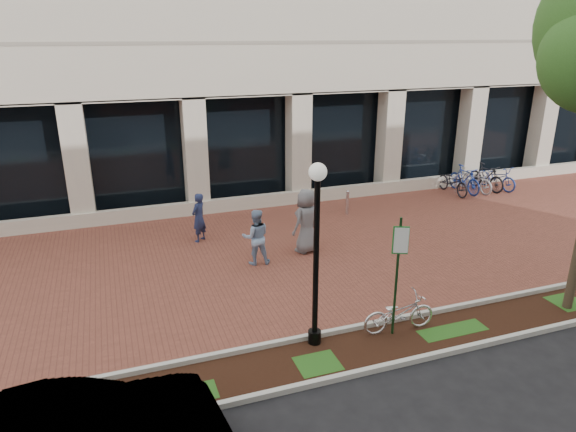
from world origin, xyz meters
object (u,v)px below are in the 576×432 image
object	(u,v)px
lamppost	(316,246)
pedestrian_mid	(256,237)
locked_bicycle	(399,313)
pedestrian_left	(199,218)
bollard	(347,202)
parking_sign	(398,263)
bike_rack_cluster	(475,179)
pedestrian_right	(306,221)

from	to	relation	value
lamppost	pedestrian_mid	xyz separation A→B (m)	(-0.04, 4.33, -1.43)
locked_bicycle	pedestrian_mid	xyz separation A→B (m)	(-1.99, 4.51, 0.38)
pedestrian_left	bollard	xyz separation A→B (m)	(5.57, 0.74, -0.32)
parking_sign	pedestrian_mid	world-z (taller)	parking_sign
locked_bicycle	pedestrian_mid	bearing A→B (deg)	26.83
lamppost	bike_rack_cluster	world-z (taller)	lamppost
pedestrian_left	bollard	distance (m)	5.63
pedestrian_left	bike_rack_cluster	distance (m)	12.05
pedestrian_mid	bike_rack_cluster	world-z (taller)	pedestrian_mid
lamppost	pedestrian_left	size ratio (longest dim) A/B	2.50
pedestrian_mid	bollard	world-z (taller)	pedestrian_mid
bike_rack_cluster	lamppost	bearing A→B (deg)	-147.54
parking_sign	pedestrian_mid	bearing A→B (deg)	134.85
bollard	locked_bicycle	bearing A→B (deg)	-107.45
parking_sign	bike_rack_cluster	distance (m)	12.34
parking_sign	locked_bicycle	size ratio (longest dim) A/B	1.63
locked_bicycle	pedestrian_left	world-z (taller)	pedestrian_left
parking_sign	bike_rack_cluster	world-z (taller)	parking_sign
bike_rack_cluster	locked_bicycle	bearing A→B (deg)	-141.24
parking_sign	pedestrian_right	bearing A→B (deg)	114.92
pedestrian_mid	pedestrian_right	size ratio (longest dim) A/B	0.83
parking_sign	pedestrian_mid	size ratio (longest dim) A/B	1.67
locked_bicycle	pedestrian_right	bearing A→B (deg)	6.74
pedestrian_left	parking_sign	bearing A→B (deg)	70.14
pedestrian_mid	bollard	bearing A→B (deg)	-136.89
lamppost	pedestrian_right	xyz separation A→B (m)	(1.63, 4.67, -1.27)
pedestrian_mid	bike_rack_cluster	size ratio (longest dim) A/B	0.53
locked_bicycle	bollard	world-z (taller)	bollard
pedestrian_right	bollard	xyz separation A→B (m)	(2.67, 2.65, -0.51)
lamppost	locked_bicycle	size ratio (longest dim) A/B	2.36
parking_sign	bollard	bearing A→B (deg)	94.88
lamppost	pedestrian_right	distance (m)	5.10
pedestrian_left	bike_rack_cluster	size ratio (longest dim) A/B	0.52
pedestrian_right	bike_rack_cluster	xyz separation A→B (m)	(9.03, 3.54, -0.46)
lamppost	bollard	world-z (taller)	lamppost
pedestrian_left	pedestrian_mid	xyz separation A→B (m)	(1.23, -2.24, 0.02)
lamppost	bollard	bearing A→B (deg)	59.54
parking_sign	bike_rack_cluster	bearing A→B (deg)	66.95
lamppost	pedestrian_left	world-z (taller)	lamppost
lamppost	bike_rack_cluster	distance (m)	13.56
lamppost	locked_bicycle	xyz separation A→B (m)	(1.94, -0.18, -1.81)
lamppost	locked_bicycle	world-z (taller)	lamppost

